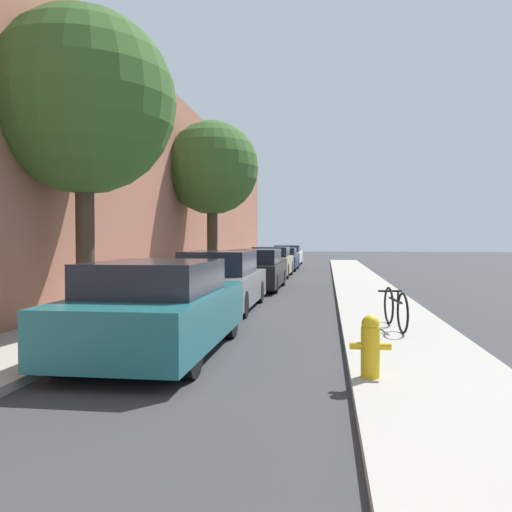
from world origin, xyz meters
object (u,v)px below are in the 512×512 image
parked_car_champagne (272,262)px  street_tree_near (84,103)px  parked_car_grey (220,282)px  bicycle (395,308)px  parked_car_white (288,255)px  street_tree_far (212,169)px  parked_car_black (256,270)px  parked_car_teal (158,309)px  parked_car_navy (282,259)px  fire_hydrant (370,345)px

parked_car_champagne → street_tree_near: street_tree_near is taller
parked_car_grey → bicycle: (3.83, -3.01, -0.19)m
parked_car_white → street_tree_far: size_ratio=0.72×
street_tree_near → bicycle: 7.07m
street_tree_far → parked_car_white: bearing=84.0°
parked_car_black → parked_car_teal: bearing=-90.5°
parked_car_teal → bicycle: parked_car_teal is taller
parked_car_teal → street_tree_far: street_tree_far is taller
parked_car_teal → bicycle: 4.28m
parked_car_teal → bicycle: bearing=28.9°
parked_car_black → street_tree_near: bearing=-105.1°
parked_car_grey → parked_car_white: bearing=90.1°
street_tree_near → parked_car_teal: bearing=-44.1°
bicycle → parked_car_champagne: bearing=98.2°
parked_car_grey → street_tree_far: bearing=104.1°
parked_car_navy → fire_hydrant: bearing=-82.6°
street_tree_near → parked_car_grey: bearing=55.2°
parked_car_teal → fire_hydrant: (3.02, -1.42, -0.19)m
street_tree_near → bicycle: street_tree_near is taller
street_tree_far → street_tree_near: bearing=-92.2°
parked_car_champagne → parked_car_white: size_ratio=1.00×
parked_car_white → fire_hydrant: bearing=-83.9°
parked_car_black → street_tree_near: (-2.25, -8.36, 3.70)m
parked_car_navy → bicycle: bearing=-79.3°
parked_car_grey → street_tree_near: street_tree_near is taller
street_tree_near → street_tree_far: street_tree_far is taller
parked_car_black → street_tree_near: street_tree_near is taller
parked_car_black → bicycle: size_ratio=2.68×
bicycle → parked_car_white: bearing=92.1°
parked_car_black → bicycle: parked_car_black is taller
parked_car_black → parked_car_navy: parked_car_black is taller
street_tree_near → fire_hydrant: (5.18, -3.51, -3.87)m
parked_car_white → bicycle: 26.14m
street_tree_near → bicycle: size_ratio=3.51×
parked_car_white → fire_hydrant: (3.14, -29.34, -0.16)m
street_tree_far → parked_car_black: bearing=-37.4°
street_tree_far → bicycle: size_ratio=3.52×
parked_car_black → bicycle: bearing=-66.4°
street_tree_near → fire_hydrant: 7.36m
parked_car_black → parked_car_white: parked_car_black is taller
bicycle → street_tree_near: bearing=173.4°
parked_car_black → parked_car_navy: (-0.09, 11.47, -0.04)m
parked_car_black → fire_hydrant: (2.93, -11.87, -0.17)m
parked_car_navy → street_tree_far: street_tree_far is taller
street_tree_far → parked_car_teal: bearing=-81.4°
parked_car_grey → parked_car_champagne: (0.08, 11.43, -0.00)m
parked_car_teal → parked_car_grey: (-0.08, 5.08, -0.01)m
parked_car_teal → parked_car_champagne: 16.52m
parked_car_teal → street_tree_near: bearing=135.9°
bicycle → street_tree_far: bearing=113.0°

